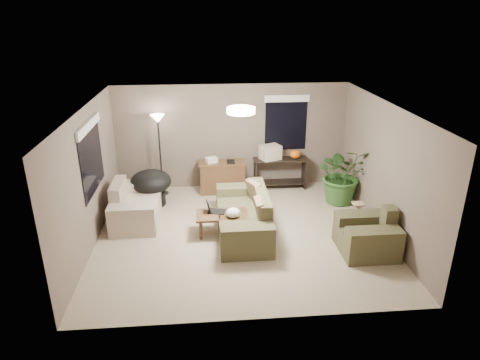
{
  "coord_description": "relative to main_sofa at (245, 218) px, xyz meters",
  "views": [
    {
      "loc": [
        -0.66,
        -7.35,
        4.09
      ],
      "look_at": [
        0.0,
        0.2,
        1.05
      ],
      "focal_mm": 32.0,
      "sensor_mm": 36.0,
      "label": 1
    }
  ],
  "objects": [
    {
      "name": "papasan_chair",
      "position": [
        -1.95,
        1.43,
        0.17
      ],
      "size": [
        1.17,
        1.17,
        0.8
      ],
      "color": "black",
      "rests_on": "ground"
    },
    {
      "name": "desk_papers",
      "position": [
        -0.5,
        2.01,
        0.51
      ],
      "size": [
        0.69,
        0.3,
        0.12
      ],
      "color": "silver",
      "rests_on": "desk"
    },
    {
      "name": "laptop",
      "position": [
        -0.61,
        0.06,
        0.19
      ],
      "size": [
        0.4,
        0.31,
        0.24
      ],
      "color": "black",
      "rests_on": "coffee_table"
    },
    {
      "name": "room_shell",
      "position": [
        -0.09,
        -0.09,
        0.96
      ],
      "size": [
        5.5,
        5.5,
        5.5
      ],
      "color": "tan",
      "rests_on": "ground"
    },
    {
      "name": "loveseat",
      "position": [
        -2.21,
        0.69,
        0.0
      ],
      "size": [
        0.9,
        1.6,
        0.85
      ],
      "color": "beige",
      "rests_on": "ground"
    },
    {
      "name": "houseplant",
      "position": [
        2.31,
        1.21,
        0.23
      ],
      "size": [
        1.21,
        1.34,
        1.05
      ],
      "primitive_type": "imported",
      "color": "#2D5923",
      "rests_on": "ground"
    },
    {
      "name": "throw_pillows",
      "position": [
        0.26,
        -0.0,
        0.36
      ],
      "size": [
        0.4,
        1.38,
        0.47
      ],
      "color": "#8C7251",
      "rests_on": "main_sofa"
    },
    {
      "name": "coffee_table",
      "position": [
        -0.45,
        -0.04,
        0.06
      ],
      "size": [
        1.0,
        0.55,
        0.42
      ],
      "color": "brown",
      "rests_on": "ground"
    },
    {
      "name": "console_table",
      "position": [
        1.07,
        2.14,
        0.14
      ],
      "size": [
        1.3,
        0.4,
        0.75
      ],
      "color": "black",
      "rests_on": "ground"
    },
    {
      "name": "cardboard_box",
      "position": [
        0.82,
        2.14,
        0.63
      ],
      "size": [
        0.55,
        0.49,
        0.34
      ],
      "primitive_type": "cube",
      "rotation": [
        0.0,
        0.0,
        0.4
      ],
      "color": "beige",
      "rests_on": "console_table"
    },
    {
      "name": "cat_scratching_post",
      "position": [
        2.28,
        0.04,
        -0.08
      ],
      "size": [
        0.32,
        0.32,
        0.5
      ],
      "color": "tan",
      "rests_on": "ground"
    },
    {
      "name": "pumpkin",
      "position": [
        1.42,
        2.14,
        0.56
      ],
      "size": [
        0.32,
        0.32,
        0.21
      ],
      "primitive_type": "ellipsoid",
      "rotation": [
        0.0,
        0.0,
        -0.29
      ],
      "color": "orange",
      "rests_on": "console_table"
    },
    {
      "name": "window_back",
      "position": [
        1.21,
        2.39,
        1.49
      ],
      "size": [
        1.06,
        0.05,
        1.33
      ],
      "color": "black",
      "rests_on": "room_shell"
    },
    {
      "name": "desk",
      "position": [
        -0.34,
        2.02,
        0.08
      ],
      "size": [
        1.1,
        0.5,
        0.75
      ],
      "color": "brown",
      "rests_on": "ground"
    },
    {
      "name": "plastic_bag",
      "position": [
        -0.25,
        -0.19,
        0.22
      ],
      "size": [
        0.33,
        0.31,
        0.18
      ],
      "primitive_type": "ellipsoid",
      "rotation": [
        0.0,
        0.0,
        -0.33
      ],
      "color": "white",
      "rests_on": "coffee_table"
    },
    {
      "name": "ceiling_fixture",
      "position": [
        -0.09,
        -0.09,
        2.15
      ],
      "size": [
        0.5,
        0.5,
        0.1
      ],
      "primitive_type": "cylinder",
      "color": "white",
      "rests_on": "room_shell"
    },
    {
      "name": "main_sofa",
      "position": [
        0.0,
        0.0,
        0.0
      ],
      "size": [
        0.95,
        2.2,
        0.85
      ],
      "color": "#46432A",
      "rests_on": "ground"
    },
    {
      "name": "armchair",
      "position": [
        2.12,
        -0.92,
        0.0
      ],
      "size": [
        0.95,
        1.0,
        0.85
      ],
      "color": "#4D4A2E",
      "rests_on": "ground"
    },
    {
      "name": "floor_lamp",
      "position": [
        -1.76,
        2.02,
        1.3
      ],
      "size": [
        0.32,
        0.32,
        1.91
      ],
      "color": "black",
      "rests_on": "ground"
    },
    {
      "name": "window_left",
      "position": [
        -2.81,
        0.21,
        1.49
      ],
      "size": [
        0.05,
        1.56,
        1.33
      ],
      "color": "black",
      "rests_on": "room_shell"
    }
  ]
}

